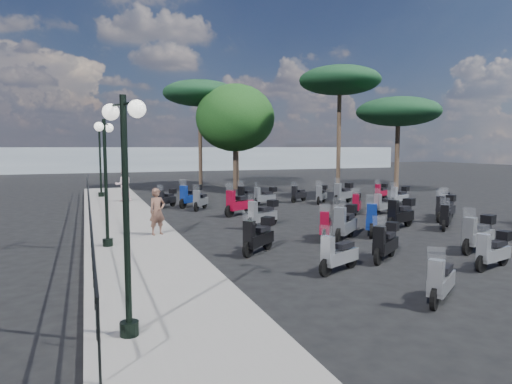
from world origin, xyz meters
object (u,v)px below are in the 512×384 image
object	(u,v)px
scooter_7	(372,221)
scooter_28	(399,196)
scooter_22	(321,195)
pine_2	(200,94)
scooter_0	(441,282)
scooter_21	(445,209)
scooter_1	(338,255)
broadleaf_tree	(235,118)
scooter_4	(190,196)
pine_1	(340,81)
scooter_13	(326,226)
scooter_3	(263,214)
scooter_5	(167,199)
lamp_post_0	(126,201)
scooter_2	(258,237)
scooter_9	(239,204)
scooter_20	(446,218)
woman	(157,212)
scooter_10	(246,197)
pedestrian_far	(123,185)
lamp_post_1	(106,174)
scooter_19	(478,235)
scooter_29	(381,192)
scooter_11	(200,201)
lamp_post_2	(100,155)
scooter_17	(298,195)
scooter_15	(357,204)
scooter_6	(385,243)
pine_3	(398,112)
scooter_8	(345,224)
scooter_27	(383,205)
scooter_26	(444,205)
pine_0	(237,111)
scooter_16	(265,196)
scooter_23	(343,193)

from	to	relation	value
scooter_7	scooter_28	xyz separation A→B (m)	(6.21, 6.46, -0.04)
scooter_22	scooter_28	size ratio (longest dim) A/B	0.83
scooter_22	pine_2	xyz separation A→B (m)	(-3.82, 11.89, 6.52)
scooter_0	scooter_21	distance (m)	10.82
scooter_1	broadleaf_tree	bearing A→B (deg)	-36.90
scooter_4	pine_1	size ratio (longest dim) A/B	0.17
scooter_13	scooter_3	bearing A→B (deg)	-33.80
scooter_0	scooter_4	bearing A→B (deg)	-30.37
scooter_21	scooter_5	bearing A→B (deg)	22.92
lamp_post_0	pine_2	bearing A→B (deg)	51.80
scooter_4	scooter_5	xyz separation A→B (m)	(-1.16, 0.25, -0.10)
scooter_1	scooter_2	xyz separation A→B (m)	(-1.11, 2.57, 0.07)
scooter_5	scooter_9	distance (m)	4.61
scooter_0	scooter_20	xyz separation A→B (m)	(6.02, 6.30, 0.01)
woman	scooter_10	xyz separation A→B (m)	(5.69, 7.36, -0.47)
scooter_2	broadleaf_tree	bearing A→B (deg)	-56.52
pedestrian_far	lamp_post_1	bearing A→B (deg)	78.81
scooter_1	scooter_19	world-z (taller)	scooter_19
scooter_13	pine_2	world-z (taller)	pine_2
scooter_13	scooter_29	bearing A→B (deg)	-100.52
scooter_11	scooter_22	distance (m)	6.79
lamp_post_2	scooter_17	size ratio (longest dim) A/B	3.35
lamp_post_2	scooter_10	world-z (taller)	lamp_post_2
scooter_4	pine_2	xyz separation A→B (m)	(3.18, 10.92, 6.45)
scooter_15	scooter_22	world-z (taller)	scooter_22
scooter_13	scooter_20	bearing A→B (deg)	-146.48
woman	scooter_19	distance (m)	9.96
scooter_0	scooter_22	distance (m)	15.84
scooter_4	broadleaf_tree	bearing A→B (deg)	-75.04
scooter_6	pine_3	size ratio (longest dim) A/B	0.23
scooter_15	broadleaf_tree	size ratio (longest dim) A/B	0.17
scooter_8	pine_2	bearing A→B (deg)	-43.30
scooter_27	pine_1	size ratio (longest dim) A/B	0.17
scooter_8	scooter_10	bearing A→B (deg)	-42.44
scooter_19	scooter_27	world-z (taller)	scooter_19
scooter_10	scooter_11	distance (m)	2.88
scooter_0	scooter_5	bearing A→B (deg)	-26.38
scooter_26	pedestrian_far	bearing A→B (deg)	11.45
scooter_13	broadleaf_tree	world-z (taller)	broadleaf_tree
woman	pine_3	bearing A→B (deg)	7.02
scooter_8	scooter_20	world-z (taller)	scooter_8
scooter_7	pine_0	xyz separation A→B (m)	(2.26, 21.88, 5.40)
scooter_4	pine_0	xyz separation A→B (m)	(6.57, 12.40, 5.36)
scooter_27	scooter_16	bearing A→B (deg)	18.53
scooter_2	scooter_23	bearing A→B (deg)	-82.65
scooter_27	scooter_4	bearing A→B (deg)	34.44
scooter_17	scooter_27	bearing A→B (deg)	163.46
scooter_3	scooter_20	size ratio (longest dim) A/B	1.25
scooter_3	scooter_20	bearing A→B (deg)	-141.16
scooter_1	scooter_2	bearing A→B (deg)	-2.10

